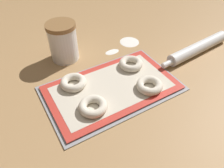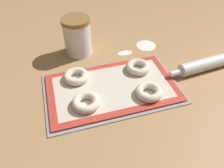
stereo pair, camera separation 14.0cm
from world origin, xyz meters
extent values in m
plane|color=#A87F51|center=(0.00, 0.00, 0.00)|extent=(2.80, 2.80, 0.00)
cube|color=#93969B|center=(0.01, 0.01, 0.00)|extent=(0.48, 0.30, 0.01)
cube|color=red|center=(0.01, 0.01, 0.01)|extent=(0.46, 0.27, 0.00)
cube|color=beige|center=(0.01, 0.01, 0.01)|extent=(0.41, 0.22, 0.00)
torus|color=silver|center=(-0.09, -0.05, 0.02)|extent=(0.09, 0.09, 0.03)
torus|color=silver|center=(0.12, -0.06, 0.02)|extent=(0.09, 0.09, 0.03)
torus|color=silver|center=(-0.10, 0.09, 0.02)|extent=(0.09, 0.09, 0.03)
torus|color=silver|center=(0.14, 0.07, 0.02)|extent=(0.09, 0.09, 0.03)
cylinder|color=white|center=(-0.06, 0.28, 0.07)|extent=(0.11, 0.11, 0.14)
cylinder|color=olive|center=(-0.06, 0.28, 0.15)|extent=(0.12, 0.12, 0.02)
cylinder|color=silver|center=(0.46, 0.02, 0.02)|extent=(0.34, 0.08, 0.05)
cylinder|color=silver|center=(0.26, 0.00, 0.02)|extent=(0.05, 0.03, 0.02)
ellipsoid|color=white|center=(0.25, 0.24, 0.00)|extent=(0.09, 0.09, 0.00)
ellipsoid|color=white|center=(0.13, 0.21, 0.00)|extent=(0.07, 0.04, 0.00)
camera|label=1|loc=(-0.28, -0.48, 0.56)|focal=35.00mm
camera|label=2|loc=(-0.15, -0.54, 0.56)|focal=35.00mm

